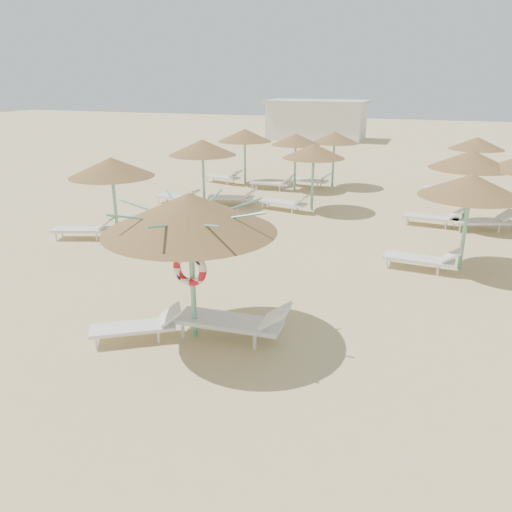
% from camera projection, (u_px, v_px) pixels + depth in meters
% --- Properties ---
extents(ground, '(120.00, 120.00, 0.00)m').
position_uv_depth(ground, '(217.00, 334.00, 10.46)').
color(ground, tan).
rests_on(ground, ground).
extents(main_palapa, '(3.39, 3.39, 3.03)m').
position_uv_depth(main_palapa, '(190.00, 213.00, 9.51)').
color(main_palapa, '#6AB8A0').
rests_on(main_palapa, ground).
extents(lounger_main_a, '(1.84, 1.43, 0.67)m').
position_uv_depth(lounger_main_a, '(139.00, 325.00, 10.15)').
color(lounger_main_a, white).
rests_on(lounger_main_a, ground).
extents(lounger_main_b, '(2.37, 0.81, 0.85)m').
position_uv_depth(lounger_main_b, '(237.00, 321.00, 10.16)').
color(lounger_main_b, white).
rests_on(lounger_main_b, ground).
extents(palapa_field, '(19.46, 13.32, 2.71)m').
position_uv_depth(palapa_field, '(368.00, 157.00, 18.39)').
color(palapa_field, '#6AB8A0').
rests_on(palapa_field, ground).
extents(service_hut, '(8.40, 4.40, 3.25)m').
position_uv_depth(service_hut, '(317.00, 120.00, 42.84)').
color(service_hut, silver).
rests_on(service_hut, ground).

